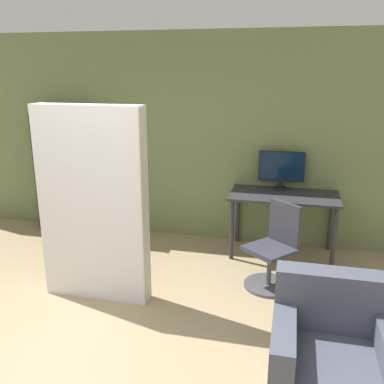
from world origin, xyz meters
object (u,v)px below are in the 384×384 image
object	(u,v)px
monitor	(281,168)
armchair	(333,356)
office_chair	(274,254)
bookshelf	(62,173)
mattress_near	(94,206)

from	to	relation	value
monitor	armchair	world-z (taller)	monitor
monitor	armchair	xyz separation A→B (m)	(0.49, -2.60, -0.73)
office_chair	bookshelf	bearing A→B (deg)	160.73
mattress_near	armchair	xyz separation A→B (m)	(2.21, -0.92, -0.65)
office_chair	bookshelf	world-z (taller)	bookshelf
armchair	office_chair	bearing A→B (deg)	107.74
monitor	bookshelf	world-z (taller)	bookshelf
bookshelf	mattress_near	distance (m)	2.12
office_chair	mattress_near	distance (m)	1.92
bookshelf	armchair	size ratio (longest dim) A/B	1.97
bookshelf	mattress_near	xyz separation A→B (m)	(1.30, -1.67, 0.15)
office_chair	armchair	bearing A→B (deg)	-72.26
monitor	mattress_near	bearing A→B (deg)	-135.57
monitor	bookshelf	bearing A→B (deg)	-179.69
office_chair	mattress_near	size ratio (longest dim) A/B	0.47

